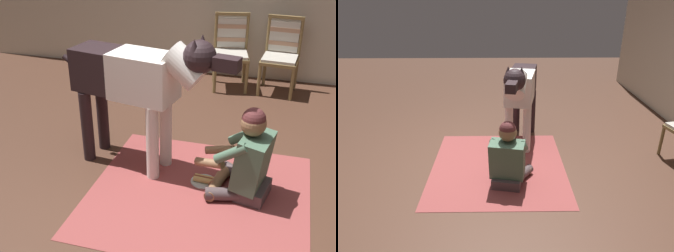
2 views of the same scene
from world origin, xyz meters
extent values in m
plane|color=#4D3022|center=(0.00, 0.00, 0.00)|extent=(14.27, 14.27, 0.00)
cube|color=#94403F|center=(0.09, 0.12, 0.00)|extent=(1.87, 1.75, 0.01)
cylinder|color=olive|center=(-0.21, 2.42, 0.21)|extent=(0.04, 0.04, 0.42)
cube|color=#514143|center=(0.55, 0.23, 0.06)|extent=(0.30, 0.38, 0.12)
cylinder|color=#514143|center=(0.36, 0.11, 0.07)|extent=(0.41, 0.20, 0.11)
cylinder|color=#8C6444|center=(0.23, 0.20, 0.06)|extent=(0.13, 0.37, 0.09)
cylinder|color=#514143|center=(0.42, 0.41, 0.07)|extent=(0.39, 0.32, 0.11)
cylinder|color=#8C6444|center=(0.26, 0.37, 0.06)|extent=(0.18, 0.37, 0.09)
cube|color=#486951|center=(0.52, 0.23, 0.35)|extent=(0.34, 0.44, 0.48)
cylinder|color=#486951|center=(0.35, 0.09, 0.47)|extent=(0.30, 0.13, 0.24)
cylinder|color=#8C6444|center=(0.17, 0.17, 0.30)|extent=(0.28, 0.16, 0.12)
cylinder|color=#486951|center=(0.42, 0.43, 0.47)|extent=(0.30, 0.13, 0.24)
cylinder|color=#8C6444|center=(0.22, 0.42, 0.30)|extent=(0.27, 0.08, 0.12)
sphere|color=#8C6444|center=(0.50, 0.24, 0.69)|extent=(0.21, 0.21, 0.21)
sphere|color=#592929|center=(0.50, 0.24, 0.72)|extent=(0.19, 0.19, 0.19)
cylinder|color=silver|center=(-0.32, 0.52, 0.35)|extent=(0.11, 0.11, 0.71)
cylinder|color=silver|center=(-0.37, 0.27, 0.35)|extent=(0.11, 0.11, 0.71)
cylinder|color=black|center=(-1.02, 0.66, 0.35)|extent=(0.11, 0.11, 0.71)
cylinder|color=black|center=(-1.07, 0.41, 0.35)|extent=(0.11, 0.11, 0.71)
cube|color=silver|center=(-0.49, 0.43, 0.92)|extent=(0.62, 0.47, 0.41)
cube|color=black|center=(-0.92, 0.51, 0.92)|extent=(0.54, 0.43, 0.39)
cylinder|color=silver|center=(-0.11, 0.35, 1.07)|extent=(0.45, 0.33, 0.40)
sphere|color=black|center=(0.02, 0.33, 1.17)|extent=(0.27, 0.27, 0.27)
cube|color=black|center=(0.25, 0.28, 1.15)|extent=(0.23, 0.16, 0.11)
cone|color=black|center=(0.02, 0.41, 1.27)|extent=(0.11, 0.11, 0.12)
cone|color=black|center=(-0.01, 0.25, 1.27)|extent=(0.11, 0.11, 0.12)
cylinder|color=black|center=(-1.17, 0.56, 0.87)|extent=(0.37, 0.12, 0.24)
cylinder|color=silver|center=(0.10, 0.31, 0.01)|extent=(0.24, 0.24, 0.01)
cylinder|color=tan|center=(0.10, 0.29, 0.04)|extent=(0.18, 0.06, 0.05)
cylinder|color=tan|center=(0.10, 0.33, 0.04)|extent=(0.18, 0.06, 0.05)
cylinder|color=brown|center=(0.10, 0.31, 0.04)|extent=(0.19, 0.05, 0.04)
camera|label=1|loc=(0.70, -2.91, 2.23)|focal=46.23mm
camera|label=2|loc=(3.67, 0.17, 2.16)|focal=33.07mm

